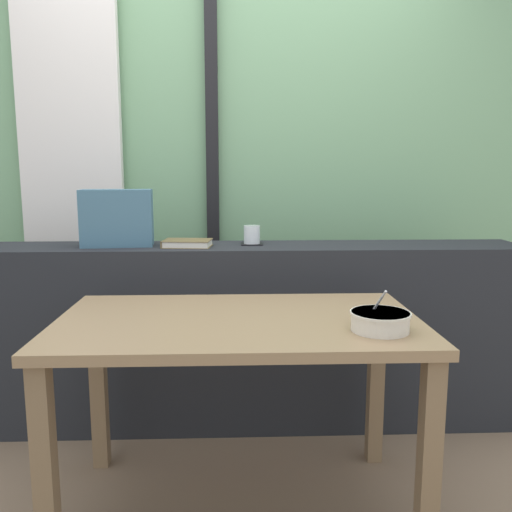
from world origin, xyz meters
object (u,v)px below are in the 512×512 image
(soup_bowl, at_px, (380,321))
(juice_glass, at_px, (252,235))
(breakfast_table, at_px, (239,347))
(closed_book, at_px, (187,243))
(fork_utensil, at_px, (379,311))
(coaster_square, at_px, (252,244))
(throw_pillow, at_px, (117,218))

(soup_bowl, bearing_deg, juice_glass, 113.15)
(breakfast_table, height_order, closed_book, closed_book)
(soup_bowl, height_order, fork_utensil, soup_bowl)
(closed_book, height_order, fork_utensil, closed_book)
(coaster_square, xyz_separation_m, fork_utensil, (0.43, -0.66, -0.16))
(soup_bowl, bearing_deg, closed_book, 129.53)
(juice_glass, height_order, soup_bowl, juice_glass)
(throw_pillow, distance_m, soup_bowl, 1.34)
(fork_utensil, bearing_deg, soup_bowl, -132.61)
(juice_glass, bearing_deg, fork_utensil, -56.52)
(closed_book, distance_m, fork_utensil, 0.96)
(throw_pillow, bearing_deg, juice_glass, 2.71)
(breakfast_table, bearing_deg, closed_book, 109.39)
(soup_bowl, bearing_deg, breakfast_table, 159.88)
(soup_bowl, distance_m, fork_utensil, 0.23)
(juice_glass, xyz_separation_m, soup_bowl, (0.38, -0.88, -0.17))
(soup_bowl, bearing_deg, fork_utensil, 75.77)
(throw_pillow, relative_size, soup_bowl, 1.68)
(throw_pillow, xyz_separation_m, soup_bowl, (1.00, -0.85, -0.26))
(breakfast_table, height_order, soup_bowl, soup_bowl)
(coaster_square, height_order, soup_bowl, coaster_square)
(juice_glass, bearing_deg, breakfast_table, -95.41)
(closed_book, xyz_separation_m, fork_utensil, (0.73, -0.59, -0.17))
(juice_glass, height_order, closed_book, juice_glass)
(coaster_square, distance_m, fork_utensil, 0.80)
(soup_bowl, xyz_separation_m, fork_utensil, (0.06, 0.23, -0.03))
(juice_glass, relative_size, soup_bowl, 0.45)
(closed_book, bearing_deg, juice_glass, 11.74)
(throw_pillow, xyz_separation_m, fork_utensil, (1.05, -0.63, -0.28))
(throw_pillow, relative_size, fork_utensil, 1.88)
(breakfast_table, bearing_deg, soup_bowl, -20.12)
(throw_pillow, distance_m, fork_utensil, 1.26)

